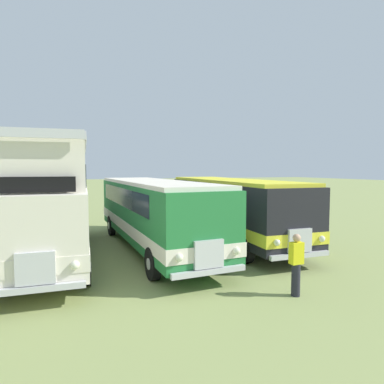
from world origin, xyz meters
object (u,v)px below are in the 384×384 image
object	(u,v)px
bus_seventh_in_row	(53,198)
bus_ninth_in_row	(229,204)
bus_eighth_in_row	(152,209)
marshal_person	(296,264)

from	to	relation	value
bus_seventh_in_row	bus_ninth_in_row	world-z (taller)	bus_seventh_in_row
bus_eighth_in_row	bus_seventh_in_row	bearing A→B (deg)	179.70
bus_seventh_in_row	bus_ninth_in_row	bearing A→B (deg)	2.63
bus_eighth_in_row	marshal_person	xyz separation A→B (m)	(2.36, -6.69, -0.87)
bus_ninth_in_row	marshal_person	size ratio (longest dim) A/B	6.37
bus_eighth_in_row	bus_ninth_in_row	distance (m)	3.99
bus_seventh_in_row	bus_eighth_in_row	xyz separation A→B (m)	(3.96, -0.02, -0.60)
bus_eighth_in_row	bus_ninth_in_row	xyz separation A→B (m)	(3.97, 0.39, -0.00)
bus_eighth_in_row	marshal_person	bearing A→B (deg)	-70.60
bus_ninth_in_row	bus_eighth_in_row	bearing A→B (deg)	-174.45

